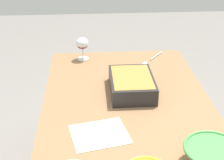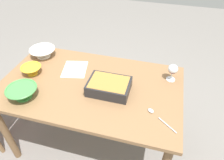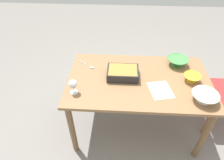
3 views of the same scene
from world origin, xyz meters
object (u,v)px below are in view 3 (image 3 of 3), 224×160
at_px(mixing_bowl, 177,61).
at_px(small_bowl, 192,77).
at_px(napkin, 161,90).
at_px(serving_bowl, 205,97).
at_px(serving_spoon, 89,66).
at_px(wine_glass, 73,84).
at_px(casserole_dish, 123,73).
at_px(dining_table, 138,86).

relative_size(mixing_bowl, small_bowl, 1.33).
xyz_separation_m(small_bowl, napkin, (-0.31, -0.15, -0.04)).
bearing_deg(serving_bowl, small_bowl, 99.45).
distance_m(small_bowl, serving_spoon, 1.03).
distance_m(small_bowl, napkin, 0.34).
xyz_separation_m(wine_glass, napkin, (0.78, 0.07, -0.09)).
height_order(casserole_dish, napkin, casserole_dish).
relative_size(small_bowl, napkin, 0.70).
bearing_deg(casserole_dish, small_bowl, -2.43).
height_order(casserole_dish, small_bowl, casserole_dish).
distance_m(serving_bowl, napkin, 0.37).
xyz_separation_m(dining_table, napkin, (0.19, -0.15, 0.09)).
bearing_deg(casserole_dish, dining_table, -11.33).
xyz_separation_m(small_bowl, serving_bowl, (0.04, -0.26, 0.00)).
bearing_deg(napkin, serving_bowl, -16.99).
xyz_separation_m(wine_glass, serving_bowl, (1.13, -0.03, -0.05)).
height_order(small_bowl, napkin, small_bowl).
height_order(serving_bowl, napkin, serving_bowl).
bearing_deg(mixing_bowl, casserole_dish, -158.62).
distance_m(mixing_bowl, serving_spoon, 0.93).
height_order(wine_glass, serving_spoon, wine_glass).
bearing_deg(mixing_bowl, small_bowl, -70.56).
relative_size(casserole_dish, small_bowl, 1.86).
bearing_deg(wine_glass, casserole_dish, 30.25).
xyz_separation_m(small_bowl, serving_spoon, (-1.01, 0.18, -0.03)).
distance_m(dining_table, wine_glass, 0.65).
bearing_deg(dining_table, serving_spoon, 160.72).
bearing_deg(wine_glass, dining_table, 20.35).
bearing_deg(dining_table, wine_glass, -159.65).
relative_size(wine_glass, casserole_dish, 0.47).
relative_size(wine_glass, serving_spoon, 0.70).
xyz_separation_m(serving_bowl, napkin, (-0.35, 0.11, -0.04)).
bearing_deg(serving_bowl, serving_spoon, 157.70).
relative_size(dining_table, mixing_bowl, 6.39).
bearing_deg(mixing_bowl, serving_spoon, -175.52).
relative_size(wine_glass, napkin, 0.61).
xyz_separation_m(mixing_bowl, serving_bowl, (0.13, -0.51, -0.00)).
height_order(mixing_bowl, serving_bowl, mixing_bowl).
xyz_separation_m(mixing_bowl, small_bowl, (0.09, -0.25, -0.01)).
bearing_deg(wine_glass, serving_bowl, -1.70).
relative_size(wine_glass, mixing_bowl, 0.65).
relative_size(small_bowl, serving_spoon, 0.81).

